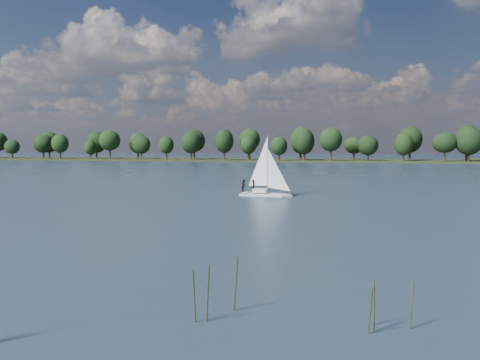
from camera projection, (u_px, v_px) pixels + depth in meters
The scene contains 6 objects.
ground at pixel (352, 175), 126.14m from camera, with size 700.00×700.00×0.00m, color #233342.
far_shore at pixel (369, 162), 233.81m from camera, with size 660.00×40.00×1.50m, color black.
sailboat at pixel (263, 178), 71.84m from camera, with size 6.61×2.27×8.56m.
pontoon at pixel (36, 160), 259.62m from camera, with size 4.00×2.00×0.50m, color #575A5C.
treeline at pixel (376, 143), 228.42m from camera, with size 562.36×74.25×17.59m.
reeds at pixel (167, 291), 21.48m from camera, with size 60.58×12.12×2.01m.
Camera 1 is at (8.33, -28.45, 6.70)m, focal length 40.00 mm.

